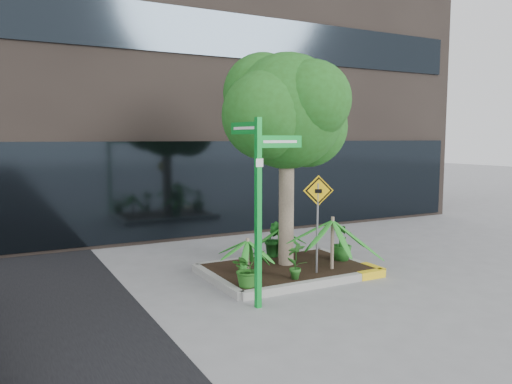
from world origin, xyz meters
name	(u,v)px	position (x,y,z in m)	size (l,w,h in m)	color
ground	(286,278)	(0.00, 0.00, 0.00)	(80.00, 80.00, 0.00)	gray
planter	(289,269)	(0.23, 0.27, 0.10)	(3.35, 2.36, 0.15)	#9E9E99
tree	(286,112)	(0.29, 0.50, 3.32)	(3.04, 2.69, 4.55)	tan
palm_front	(333,220)	(0.92, -0.28, 1.14)	(1.20, 1.20, 1.33)	tan
palm_left	(248,241)	(-0.83, 0.08, 0.83)	(0.82, 0.82, 0.92)	tan
palm_back	(280,229)	(0.44, 0.98, 0.80)	(0.79, 0.79, 0.88)	tan
shrub_a	(248,268)	(-1.15, -0.55, 0.48)	(0.59, 0.59, 0.66)	#225E1B
shrub_b	(342,242)	(1.53, 0.22, 0.55)	(0.44, 0.44, 0.79)	#1E5E1C
shrub_c	(296,260)	(-0.13, -0.55, 0.50)	(0.37, 0.37, 0.71)	#235F1D
shrub_d	(275,238)	(0.40, 1.15, 0.57)	(0.46, 0.46, 0.83)	#19591C
street_sign_post	(259,191)	(-1.25, -1.18, 1.93)	(0.93, 0.91, 3.12)	#0E9C2F
cattle_sign	(318,207)	(0.46, -0.41, 1.45)	(0.55, 0.24, 1.93)	slate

